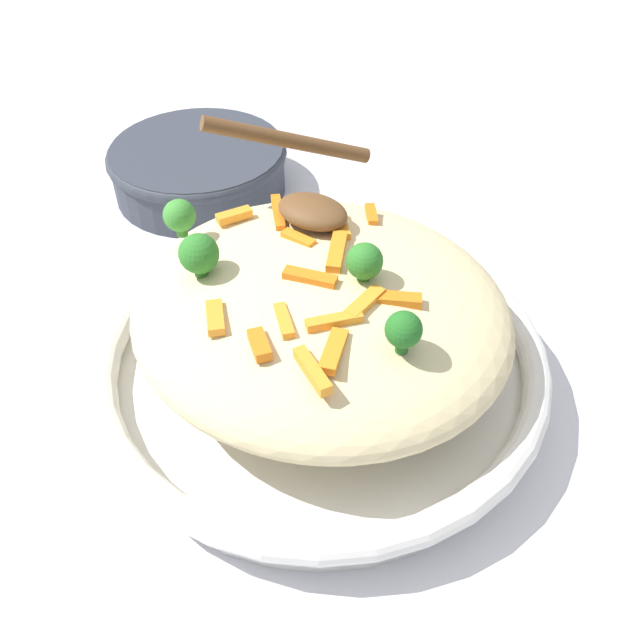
% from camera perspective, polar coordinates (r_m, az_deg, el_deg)
% --- Properties ---
extents(ground_plane, '(2.40, 2.40, 0.00)m').
position_cam_1_polar(ground_plane, '(0.55, 0.00, -5.40)').
color(ground_plane, silver).
extents(serving_bowl, '(0.34, 0.34, 0.05)m').
position_cam_1_polar(serving_bowl, '(0.53, 0.00, -3.57)').
color(serving_bowl, white).
rests_on(serving_bowl, ground_plane).
extents(pasta_mound, '(0.28, 0.26, 0.07)m').
position_cam_1_polar(pasta_mound, '(0.49, 0.00, 0.83)').
color(pasta_mound, beige).
rests_on(pasta_mound, serving_bowl).
extents(carrot_piece_0, '(0.03, 0.03, 0.01)m').
position_cam_1_polar(carrot_piece_0, '(0.43, -3.03, -0.07)').
color(carrot_piece_0, orange).
rests_on(carrot_piece_0, pasta_mound).
extents(carrot_piece_1, '(0.02, 0.04, 0.01)m').
position_cam_1_polar(carrot_piece_1, '(0.41, 1.14, -2.61)').
color(carrot_piece_1, orange).
rests_on(carrot_piece_1, pasta_mound).
extents(carrot_piece_2, '(0.03, 0.01, 0.01)m').
position_cam_1_polar(carrot_piece_2, '(0.50, -1.83, 6.79)').
color(carrot_piece_2, orange).
rests_on(carrot_piece_2, pasta_mound).
extents(carrot_piece_3, '(0.03, 0.02, 0.01)m').
position_cam_1_polar(carrot_piece_3, '(0.45, 6.60, 1.69)').
color(carrot_piece_3, orange).
rests_on(carrot_piece_3, pasta_mound).
extents(carrot_piece_4, '(0.04, 0.02, 0.01)m').
position_cam_1_polar(carrot_piece_4, '(0.46, -0.85, 3.55)').
color(carrot_piece_4, orange).
rests_on(carrot_piece_4, pasta_mound).
extents(carrot_piece_5, '(0.03, 0.03, 0.01)m').
position_cam_1_polar(carrot_piece_5, '(0.51, 1.72, 8.10)').
color(carrot_piece_5, orange).
rests_on(carrot_piece_5, pasta_mound).
extents(carrot_piece_6, '(0.03, 0.02, 0.01)m').
position_cam_1_polar(carrot_piece_6, '(0.42, -5.09, -2.08)').
color(carrot_piece_6, orange).
rests_on(carrot_piece_6, pasta_mound).
extents(carrot_piece_7, '(0.01, 0.03, 0.01)m').
position_cam_1_polar(carrot_piece_7, '(0.44, 3.77, 1.38)').
color(carrot_piece_7, orange).
rests_on(carrot_piece_7, pasta_mound).
extents(carrot_piece_8, '(0.03, 0.02, 0.01)m').
position_cam_1_polar(carrot_piece_8, '(0.53, 0.08, 9.12)').
color(carrot_piece_8, orange).
rests_on(carrot_piece_8, pasta_mound).
extents(carrot_piece_9, '(0.04, 0.03, 0.01)m').
position_cam_1_polar(carrot_piece_9, '(0.40, -0.65, -4.26)').
color(carrot_piece_9, orange).
rests_on(carrot_piece_9, pasta_mound).
extents(carrot_piece_10, '(0.03, 0.04, 0.01)m').
position_cam_1_polar(carrot_piece_10, '(0.53, -3.53, 8.88)').
color(carrot_piece_10, orange).
rests_on(carrot_piece_10, pasta_mound).
extents(carrot_piece_11, '(0.02, 0.02, 0.01)m').
position_cam_1_polar(carrot_piece_11, '(0.53, 4.33, 8.81)').
color(carrot_piece_11, orange).
rests_on(carrot_piece_11, pasta_mound).
extents(carrot_piece_12, '(0.03, 0.04, 0.01)m').
position_cam_1_polar(carrot_piece_12, '(0.48, 1.35, 5.72)').
color(carrot_piece_12, orange).
rests_on(carrot_piece_12, pasta_mound).
extents(carrot_piece_13, '(0.03, 0.03, 0.01)m').
position_cam_1_polar(carrot_piece_13, '(0.43, 1.20, -0.10)').
color(carrot_piece_13, orange).
rests_on(carrot_piece_13, pasta_mound).
extents(carrot_piece_14, '(0.03, 0.03, 0.01)m').
position_cam_1_polar(carrot_piece_14, '(0.44, -8.77, 0.21)').
color(carrot_piece_14, orange).
rests_on(carrot_piece_14, pasta_mound).
extents(carrot_piece_15, '(0.02, 0.03, 0.01)m').
position_cam_1_polar(carrot_piece_15, '(0.53, -7.21, 8.69)').
color(carrot_piece_15, orange).
rests_on(carrot_piece_15, pasta_mound).
extents(broccoli_floret_0, '(0.02, 0.02, 0.03)m').
position_cam_1_polar(broccoli_floret_0, '(0.41, 7.01, -0.86)').
color(broccoli_floret_0, '#205B1C').
rests_on(broccoli_floret_0, pasta_mound).
extents(broccoli_floret_1, '(0.03, 0.03, 0.03)m').
position_cam_1_polar(broccoli_floret_1, '(0.47, -10.12, 5.46)').
color(broccoli_floret_1, '#296820').
rests_on(broccoli_floret_1, pasta_mound).
extents(broccoli_floret_2, '(0.02, 0.02, 0.03)m').
position_cam_1_polar(broccoli_floret_2, '(0.45, 3.75, 4.91)').
color(broccoli_floret_2, '#296820').
rests_on(broccoli_floret_2, pasta_mound).
extents(broccoli_floret_3, '(0.02, 0.02, 0.03)m').
position_cam_1_polar(broccoli_floret_3, '(0.51, -11.69, 8.53)').
color(broccoli_floret_3, '#377928').
rests_on(broccoli_floret_3, pasta_mound).
extents(serving_spoon, '(0.13, 0.12, 0.06)m').
position_cam_1_polar(serving_spoon, '(0.52, -1.31, 11.10)').
color(serving_spoon, brown).
rests_on(serving_spoon, pasta_mound).
extents(companion_bowl, '(0.19, 0.19, 0.05)m').
position_cam_1_polar(companion_bowl, '(0.76, -10.13, 12.64)').
color(companion_bowl, '#333842').
rests_on(companion_bowl, ground_plane).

